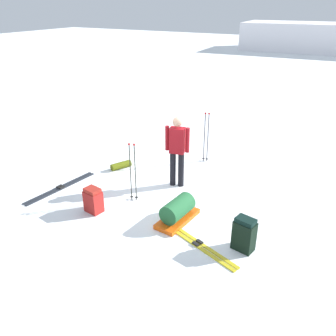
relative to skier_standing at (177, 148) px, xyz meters
The scene contains 11 objects.
ground_plane 1.11m from the skier_standing, 83.00° to the right, with size 80.00×80.00×0.00m, color white.
distant_snow_ridge 27.28m from the skier_standing, 90.24° to the left, with size 13.84×5.00×2.29m, color white.
skier_standing is the anchor object (origin of this frame).
ski_pair_near 2.50m from the skier_standing, 52.56° to the right, with size 1.78×0.79×0.05m.
ski_pair_far 2.92m from the skier_standing, 147.46° to the right, with size 0.42×1.95×0.05m.
backpack_large_dark 2.23m from the skier_standing, 117.33° to the right, with size 0.39×0.32×0.55m.
backpack_bright 2.75m from the skier_standing, 35.79° to the right, with size 0.41×0.32×0.65m.
ski_poles_planted_near 1.20m from the skier_standing, 115.74° to the right, with size 0.18×0.10×1.35m.
ski_poles_planted_far 1.65m from the skier_standing, 89.28° to the left, with size 0.16×0.10×1.38m.
gear_sled 1.69m from the skier_standing, 61.51° to the right, with size 0.55×1.08×0.49m.
sleeping_mat_rolled 1.93m from the skier_standing, behind, with size 0.18×0.18×0.55m, color #4F5A10.
Camera 1 is at (3.41, -6.10, 4.04)m, focal length 37.69 mm.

